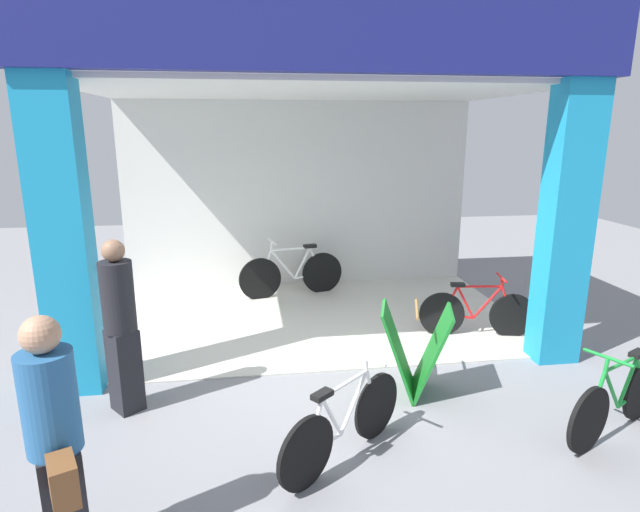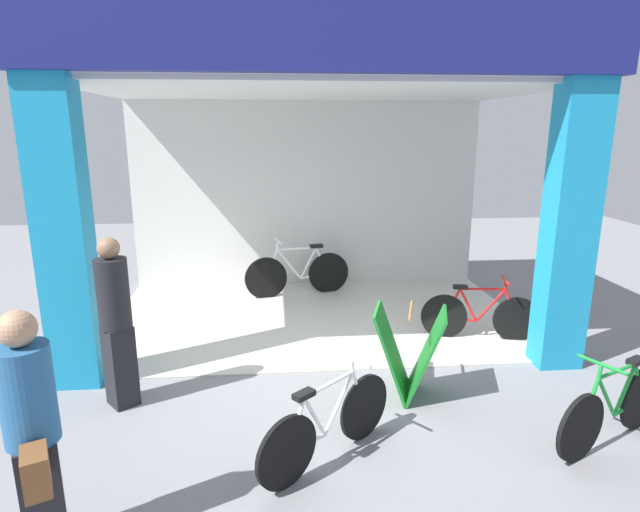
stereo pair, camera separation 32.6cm
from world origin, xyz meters
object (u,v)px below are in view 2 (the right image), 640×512
object	(u,v)px
pedestrian_1	(116,322)
bicycle_inside_0	(298,273)
bicycle_parked_1	(328,424)
sandwich_board_sign	(409,353)
bicycle_inside_1	(480,315)
bicycle_parked_0	(613,408)
pedestrian_0	(33,438)

from	to	relation	value
pedestrian_1	bicycle_inside_0	bearing A→B (deg)	59.84
bicycle_inside_0	bicycle_parked_1	xyz separation A→B (m)	(0.05, -4.38, -0.05)
bicycle_parked_1	sandwich_board_sign	size ratio (longest dim) A/B	1.24
bicycle_inside_1	pedestrian_1	world-z (taller)	pedestrian_1
bicycle_inside_1	bicycle_parked_0	distance (m)	2.33
bicycle_inside_0	sandwich_board_sign	distance (m)	3.53
bicycle_parked_0	pedestrian_1	xyz separation A→B (m)	(-4.46, 1.06, 0.54)
bicycle_inside_0	pedestrian_0	world-z (taller)	pedestrian_0
pedestrian_0	pedestrian_1	bearing A→B (deg)	91.84
bicycle_inside_0	bicycle_parked_0	size ratio (longest dim) A/B	1.25
pedestrian_1	pedestrian_0	bearing A→B (deg)	-88.16
bicycle_inside_0	bicycle_parked_1	bearing A→B (deg)	-89.33
pedestrian_0	pedestrian_1	world-z (taller)	pedestrian_1
sandwich_board_sign	pedestrian_1	size ratio (longest dim) A/B	0.55
sandwich_board_sign	bicycle_parked_1	bearing A→B (deg)	-133.04
bicycle_parked_0	pedestrian_0	size ratio (longest dim) A/B	0.82
bicycle_inside_1	bicycle_parked_1	size ratio (longest dim) A/B	1.27
bicycle_inside_1	pedestrian_0	xyz separation A→B (m)	(-4.13, -3.16, 0.52)
bicycle_inside_0	bicycle_inside_1	bearing A→B (deg)	-41.71
sandwich_board_sign	pedestrian_0	world-z (taller)	pedestrian_0
bicycle_parked_1	bicycle_inside_0	bearing A→B (deg)	90.67
bicycle_parked_1	pedestrian_1	distance (m)	2.31
bicycle_parked_1	pedestrian_0	world-z (taller)	pedestrian_0
bicycle_parked_1	pedestrian_1	xyz separation A→B (m)	(-1.97, 1.09, 0.54)
bicycle_parked_0	pedestrian_0	xyz separation A→B (m)	(-4.40, -0.84, 0.52)
bicycle_inside_0	pedestrian_1	world-z (taller)	pedestrian_1
bicycle_inside_1	pedestrian_0	distance (m)	5.23
bicycle_parked_1	pedestrian_0	size ratio (longest dim) A/B	0.70
bicycle_parked_0	sandwich_board_sign	distance (m)	1.84
bicycle_parked_0	bicycle_parked_1	world-z (taller)	bicycle_parked_0
sandwich_board_sign	pedestrian_0	distance (m)	3.38
bicycle_inside_1	bicycle_parked_0	xyz separation A→B (m)	(0.27, -2.32, 0.00)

